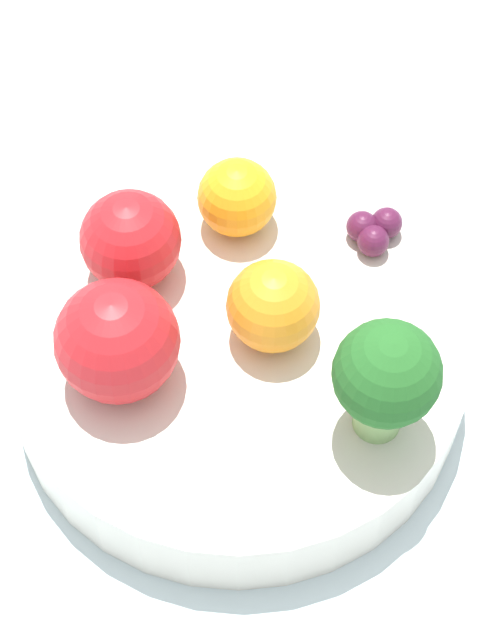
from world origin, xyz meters
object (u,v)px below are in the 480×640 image
Objects in this scene: apple_green at (120,341)px; apple_red at (133,240)px; bowl at (240,355)px; grape_cluster at (376,230)px; orange_back at (276,300)px; orange_front at (248,197)px; broccoli at (389,378)px.

apple_red is at bearing 177.63° from apple_green.
bowl is at bearing 113.19° from apple_green.
bowl is 7.86× the size of grape_cluster.
orange_back is at bearing 110.63° from apple_green.
apple_green is at bearing -66.81° from bowl.
grape_cluster is (0.01, 0.06, -0.01)m from orange_front.
bowl is 5.65× the size of orange_front.
orange_back is (-0.00, 0.02, 0.04)m from bowl.
grape_cluster is (-0.05, 0.05, -0.01)m from orange_back.
grape_cluster is at bearing 134.85° from orange_back.
orange_back is at bearing 101.74° from bowl.
broccoli reaches higher than orange_back.
apple_red is 0.06m from apple_green.
apple_green is 1.99× the size of grape_cluster.
apple_red is at bearing -125.75° from bowl.
apple_red is 0.07m from orange_back.
broccoli is 1.53× the size of orange_back.
bowl is at bearing -51.13° from grape_cluster.
apple_red reaches higher than orange_back.
broccoli is (0.05, 0.06, 0.06)m from bowl.
broccoli is at bearing 77.14° from apple_green.
apple_red is at bearing -61.30° from orange_front.
orange_front is 0.06m from grape_cluster.
broccoli is 0.13m from orange_front.
broccoli is 1.69× the size of orange_front.
broccoli reaches higher than grape_cluster.
bowl is at bearing -3.49° from orange_front.
broccoli is 0.14m from apple_red.
orange_back reaches higher than bowl.
broccoli is at bearing 41.13° from orange_back.
apple_green is (0.02, -0.05, 0.05)m from bowl.
orange_back is at bearing 63.73° from apple_red.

